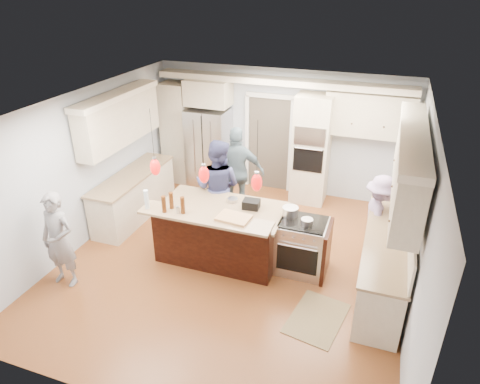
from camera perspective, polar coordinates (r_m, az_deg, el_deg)
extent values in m
plane|color=brown|center=(7.44, -0.91, -9.09)|extent=(6.00, 6.00, 0.00)
cube|color=#B2BCC6|center=(9.40, 5.44, 7.98)|extent=(5.50, 0.04, 2.70)
cube|color=#B2BCC6|center=(4.53, -14.83, -15.95)|extent=(5.50, 0.04, 2.70)
cube|color=#B2BCC6|center=(8.04, -19.73, 3.16)|extent=(0.04, 6.00, 2.70)
cube|color=#B2BCC6|center=(6.43, 22.70, -3.42)|extent=(0.04, 6.00, 2.70)
cube|color=white|center=(6.25, -1.09, 11.39)|extent=(5.50, 6.00, 0.04)
cube|color=#B7B7BC|center=(9.70, -4.15, 5.82)|extent=(0.90, 0.70, 1.80)
cube|color=beige|center=(9.02, 9.49, 5.56)|extent=(0.72, 0.64, 2.30)
cube|color=black|center=(8.58, 9.28, 7.32)|extent=(0.60, 0.02, 0.35)
cube|color=black|center=(8.76, 9.04, 4.23)|extent=(0.60, 0.02, 0.50)
cylinder|color=#B7B7BC|center=(8.63, 9.11, 5.68)|extent=(0.55, 0.02, 0.02)
cube|color=beige|center=(10.00, -8.32, 7.77)|extent=(0.60, 0.58, 2.30)
cube|color=beige|center=(9.38, -4.26, 13.09)|extent=(0.95, 0.58, 0.55)
cube|color=beige|center=(8.81, 16.88, 9.76)|extent=(1.70, 0.35, 0.85)
cube|color=beige|center=(8.91, 5.43, 14.49)|extent=(5.30, 0.38, 0.12)
cube|color=#4C443A|center=(9.55, 3.89, 6.44)|extent=(0.90, 0.06, 2.10)
cube|color=white|center=(9.19, 4.03, 12.68)|extent=(1.04, 0.06, 0.10)
cube|color=beige|center=(7.13, 18.56, -8.19)|extent=(0.60, 3.00, 0.88)
cube|color=tan|center=(6.89, 19.12, -5.04)|extent=(0.64, 3.05, 0.04)
cube|color=beige|center=(6.42, 21.60, 3.05)|extent=(0.35, 3.00, 0.85)
cube|color=beige|center=(6.25, 22.25, 7.08)|extent=(0.37, 3.10, 0.10)
cube|color=beige|center=(8.79, -13.90, -0.53)|extent=(0.60, 2.20, 0.88)
cube|color=tan|center=(8.60, -14.24, 2.19)|extent=(0.64, 2.25, 0.04)
cube|color=beige|center=(8.29, -15.78, 9.10)|extent=(0.35, 2.20, 0.85)
cube|color=beige|center=(8.16, -16.14, 12.30)|extent=(0.37, 2.30, 0.10)
cube|color=black|center=(7.39, -2.36, -5.29)|extent=(2.00, 1.00, 0.88)
cube|color=tan|center=(7.15, -2.42, -2.17)|extent=(2.10, 1.10, 0.04)
cube|color=black|center=(6.90, -4.09, -6.91)|extent=(2.00, 0.12, 1.08)
cube|color=tan|center=(6.50, -4.74, -3.44)|extent=(2.10, 0.42, 0.04)
cube|color=black|center=(7.08, 1.51, -1.63)|extent=(0.29, 0.24, 0.15)
cube|color=#B7B7BC|center=(7.06, 8.20, -7.16)|extent=(0.76, 0.66, 0.90)
cube|color=black|center=(6.82, 7.57, -9.00)|extent=(0.65, 0.01, 0.45)
cube|color=black|center=(6.82, 8.44, -3.94)|extent=(0.72, 0.59, 0.02)
cube|color=black|center=(7.02, 11.49, -7.78)|extent=(0.06, 0.71, 0.88)
cylinder|color=black|center=(6.37, -11.67, 7.59)|extent=(0.01, 0.01, 0.75)
ellipsoid|color=red|center=(6.56, -11.25, 3.26)|extent=(0.15, 0.15, 0.26)
cylinder|color=black|center=(6.01, -5.02, 6.89)|extent=(0.01, 0.01, 0.75)
ellipsoid|color=red|center=(6.21, -4.83, 2.33)|extent=(0.15, 0.15, 0.26)
cylinder|color=black|center=(5.74, 2.33, 6.00)|extent=(0.01, 0.01, 0.75)
ellipsoid|color=red|center=(5.95, 2.24, 1.27)|extent=(0.15, 0.15, 0.26)
imported|color=gray|center=(7.09, -23.01, -5.94)|extent=(0.58, 0.39, 1.56)
imported|color=navy|center=(7.85, -3.00, 0.66)|extent=(0.90, 0.71, 1.82)
imported|color=slate|center=(8.44, -0.37, 2.70)|extent=(1.14, 0.66, 1.83)
imported|color=#9981AE|center=(7.54, 18.02, -3.26)|extent=(0.78, 1.08, 1.50)
cube|color=olive|center=(6.45, 10.20, -16.22)|extent=(0.87, 1.12, 0.01)
cylinder|color=silver|center=(6.77, -12.35, -0.98)|extent=(0.09, 0.09, 0.32)
cylinder|color=#4B250D|center=(6.71, -9.15, -1.12)|extent=(0.07, 0.07, 0.28)
cylinder|color=#4B250D|center=(6.62, -10.12, -1.62)|extent=(0.08, 0.08, 0.27)
cylinder|color=#4B250D|center=(6.55, -7.65, -1.77)|extent=(0.07, 0.07, 0.28)
cylinder|color=#B7B7BC|center=(6.60, -8.30, -2.37)|extent=(0.06, 0.06, 0.11)
cube|color=tan|center=(6.40, -0.83, -3.45)|extent=(0.52, 0.39, 0.04)
cylinder|color=#B7B7BC|center=(6.91, 6.73, -2.58)|extent=(0.26, 0.26, 0.15)
cylinder|color=#B7B7BC|center=(6.71, 8.92, -3.94)|extent=(0.19, 0.19, 0.09)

